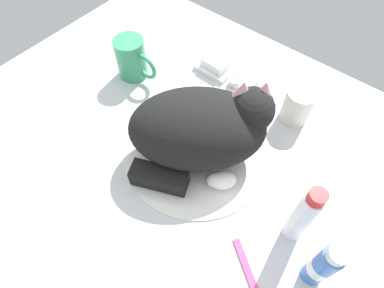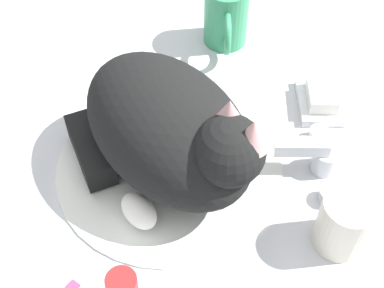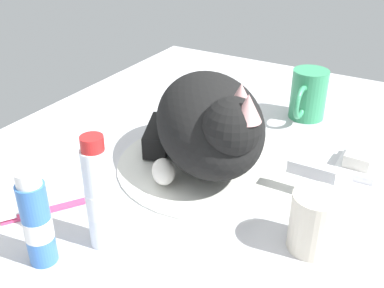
# 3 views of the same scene
# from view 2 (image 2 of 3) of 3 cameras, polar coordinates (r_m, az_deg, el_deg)

# --- Properties ---
(ground_plane) EXTENTS (1.10, 0.83, 0.03)m
(ground_plane) POSITION_cam_2_polar(r_m,az_deg,el_deg) (0.74, -2.38, -3.14)
(ground_plane) COLOR silver
(sink_basin) EXTENTS (0.30, 0.30, 0.01)m
(sink_basin) POSITION_cam_2_polar(r_m,az_deg,el_deg) (0.72, -2.43, -2.27)
(sink_basin) COLOR silver
(sink_basin) RESTS_ON ground_plane
(faucet) EXTENTS (0.13, 0.09, 0.06)m
(faucet) POSITION_cam_2_polar(r_m,az_deg,el_deg) (0.73, 13.31, -1.40)
(faucet) COLOR silver
(faucet) RESTS_ON ground_plane
(cat) EXTENTS (0.31, 0.29, 0.17)m
(cat) POSITION_cam_2_polar(r_m,az_deg,el_deg) (0.66, -2.22, 1.38)
(cat) COLOR black
(cat) RESTS_ON sink_basin
(coffee_mug) EXTENTS (0.12, 0.07, 0.10)m
(coffee_mug) POSITION_cam_2_polar(r_m,az_deg,el_deg) (0.88, 3.65, 13.38)
(coffee_mug) COLOR #389966
(coffee_mug) RESTS_ON ground_plane
(rinse_cup) EXTENTS (0.06, 0.06, 0.08)m
(rinse_cup) POSITION_cam_2_polar(r_m,az_deg,el_deg) (0.65, 15.88, -8.09)
(rinse_cup) COLOR silver
(rinse_cup) RESTS_ON ground_plane
(soap_dish) EXTENTS (0.09, 0.06, 0.01)m
(soap_dish) POSITION_cam_2_polar(r_m,az_deg,el_deg) (0.82, 13.45, 4.37)
(soap_dish) COLOR white
(soap_dish) RESTS_ON ground_plane
(soap_bar) EXTENTS (0.06, 0.04, 0.02)m
(soap_bar) POSITION_cam_2_polar(r_m,az_deg,el_deg) (0.81, 13.66, 5.18)
(soap_bar) COLOR white
(soap_bar) RESTS_ON soap_dish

